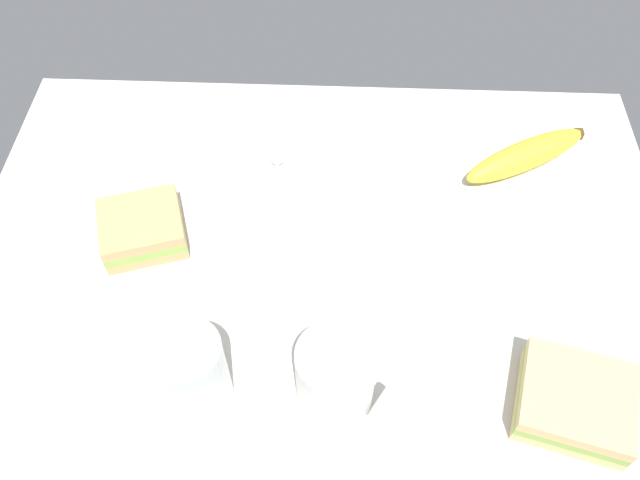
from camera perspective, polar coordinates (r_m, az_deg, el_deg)
tabletop at (r=83.22cm, az=-0.00°, el=-1.63°), size 90.00×64.00×2.00cm
coffee_mug_black at (r=68.52cm, az=1.38°, el=-11.84°), size 10.35×8.94×9.93cm
sandwich_main at (r=85.03cm, az=-15.30°, el=0.96°), size 12.36×11.71×4.40cm
sandwich_side at (r=75.48cm, az=21.41°, el=-13.06°), size 13.75×12.93×4.40cm
glass_of_milk at (r=69.85cm, az=-10.92°, el=-11.71°), size 7.13×7.13×11.47cm
banana at (r=94.81cm, az=17.60°, el=7.09°), size 19.05×13.18×4.16cm
spoon at (r=91.66cm, az=-3.81°, el=6.54°), size 2.55×10.96×0.80cm
paper_napkin at (r=81.83cm, az=3.40°, el=-1.77°), size 18.59×18.59×0.30cm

